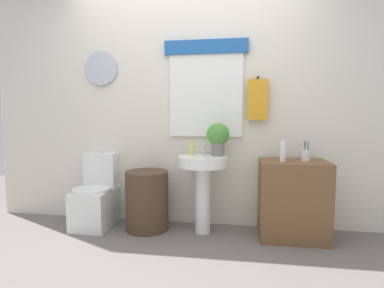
{
  "coord_description": "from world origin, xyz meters",
  "views": [
    {
      "loc": [
        0.52,
        -2.06,
        1.15
      ],
      "look_at": [
        0.08,
        0.8,
        0.88
      ],
      "focal_mm": 28.48,
      "sensor_mm": 36.0,
      "label": 1
    }
  ],
  "objects_px": {
    "toilet": "(97,198)",
    "potted_plant": "(218,137)",
    "laundry_hamper": "(147,200)",
    "soap_bottle": "(192,148)",
    "pedestal_sink": "(203,176)",
    "toothbrush_cup": "(306,155)",
    "lotion_bottle": "(283,151)",
    "wooden_cabinet": "(293,200)"
  },
  "relations": [
    {
      "from": "toilet",
      "to": "potted_plant",
      "type": "distance_m",
      "value": 1.43
    },
    {
      "from": "laundry_hamper",
      "to": "soap_bottle",
      "type": "xyz_separation_m",
      "value": [
        0.45,
        0.05,
        0.54
      ]
    },
    {
      "from": "pedestal_sink",
      "to": "toothbrush_cup",
      "type": "distance_m",
      "value": 0.99
    },
    {
      "from": "soap_bottle",
      "to": "toilet",
      "type": "bearing_deg",
      "value": -179.23
    },
    {
      "from": "pedestal_sink",
      "to": "soap_bottle",
      "type": "distance_m",
      "value": 0.3
    },
    {
      "from": "soap_bottle",
      "to": "lotion_bottle",
      "type": "distance_m",
      "value": 0.87
    },
    {
      "from": "pedestal_sink",
      "to": "soap_bottle",
      "type": "height_order",
      "value": "soap_bottle"
    },
    {
      "from": "laundry_hamper",
      "to": "wooden_cabinet",
      "type": "xyz_separation_m",
      "value": [
        1.42,
        0.0,
        0.07
      ]
    },
    {
      "from": "lotion_bottle",
      "to": "toothbrush_cup",
      "type": "height_order",
      "value": "lotion_bottle"
    },
    {
      "from": "pedestal_sink",
      "to": "lotion_bottle",
      "type": "distance_m",
      "value": 0.79
    },
    {
      "from": "wooden_cabinet",
      "to": "toothbrush_cup",
      "type": "xyz_separation_m",
      "value": [
        0.11,
        0.02,
        0.42
      ]
    },
    {
      "from": "toilet",
      "to": "soap_bottle",
      "type": "relative_size",
      "value": 5.15
    },
    {
      "from": "pedestal_sink",
      "to": "soap_bottle",
      "type": "bearing_deg",
      "value": 157.38
    },
    {
      "from": "pedestal_sink",
      "to": "wooden_cabinet",
      "type": "xyz_separation_m",
      "value": [
        0.85,
        0.0,
        -0.2
      ]
    },
    {
      "from": "toilet",
      "to": "wooden_cabinet",
      "type": "relative_size",
      "value": 1.05
    },
    {
      "from": "pedestal_sink",
      "to": "potted_plant",
      "type": "distance_m",
      "value": 0.42
    },
    {
      "from": "soap_bottle",
      "to": "pedestal_sink",
      "type": "bearing_deg",
      "value": -22.62
    },
    {
      "from": "laundry_hamper",
      "to": "pedestal_sink",
      "type": "height_order",
      "value": "pedestal_sink"
    },
    {
      "from": "toilet",
      "to": "soap_bottle",
      "type": "distance_m",
      "value": 1.15
    },
    {
      "from": "pedestal_sink",
      "to": "laundry_hamper",
      "type": "bearing_deg",
      "value": 180.0
    },
    {
      "from": "pedestal_sink",
      "to": "potted_plant",
      "type": "bearing_deg",
      "value": 23.2
    },
    {
      "from": "laundry_hamper",
      "to": "potted_plant",
      "type": "distance_m",
      "value": 0.96
    },
    {
      "from": "laundry_hamper",
      "to": "soap_bottle",
      "type": "distance_m",
      "value": 0.7
    },
    {
      "from": "toilet",
      "to": "toothbrush_cup",
      "type": "distance_m",
      "value": 2.15
    },
    {
      "from": "toilet",
      "to": "laundry_hamper",
      "type": "distance_m",
      "value": 0.56
    },
    {
      "from": "pedestal_sink",
      "to": "potted_plant",
      "type": "xyz_separation_m",
      "value": [
        0.14,
        0.06,
        0.39
      ]
    },
    {
      "from": "pedestal_sink",
      "to": "toilet",
      "type": "bearing_deg",
      "value": 178.15
    },
    {
      "from": "wooden_cabinet",
      "to": "potted_plant",
      "type": "bearing_deg",
      "value": 175.18
    },
    {
      "from": "pedestal_sink",
      "to": "potted_plant",
      "type": "relative_size",
      "value": 2.37
    },
    {
      "from": "pedestal_sink",
      "to": "wooden_cabinet",
      "type": "relative_size",
      "value": 1.04
    },
    {
      "from": "potted_plant",
      "to": "toothbrush_cup",
      "type": "xyz_separation_m",
      "value": [
        0.82,
        -0.04,
        -0.16
      ]
    },
    {
      "from": "wooden_cabinet",
      "to": "potted_plant",
      "type": "distance_m",
      "value": 0.92
    },
    {
      "from": "soap_bottle",
      "to": "potted_plant",
      "type": "distance_m",
      "value": 0.28
    },
    {
      "from": "wooden_cabinet",
      "to": "soap_bottle",
      "type": "distance_m",
      "value": 1.08
    },
    {
      "from": "laundry_hamper",
      "to": "lotion_bottle",
      "type": "xyz_separation_m",
      "value": [
        1.31,
        -0.04,
        0.53
      ]
    },
    {
      "from": "toilet",
      "to": "wooden_cabinet",
      "type": "height_order",
      "value": "toilet"
    },
    {
      "from": "potted_plant",
      "to": "toothbrush_cup",
      "type": "bearing_deg",
      "value": -2.79
    },
    {
      "from": "wooden_cabinet",
      "to": "potted_plant",
      "type": "relative_size",
      "value": 2.28
    },
    {
      "from": "toothbrush_cup",
      "to": "soap_bottle",
      "type": "bearing_deg",
      "value": 178.41
    },
    {
      "from": "laundry_hamper",
      "to": "toothbrush_cup",
      "type": "height_order",
      "value": "toothbrush_cup"
    },
    {
      "from": "lotion_bottle",
      "to": "toilet",
      "type": "bearing_deg",
      "value": 177.66
    },
    {
      "from": "toilet",
      "to": "lotion_bottle",
      "type": "height_order",
      "value": "lotion_bottle"
    }
  ]
}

